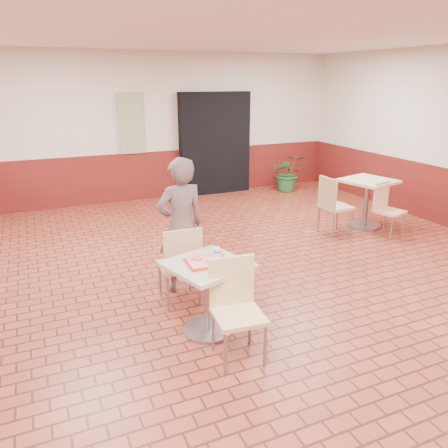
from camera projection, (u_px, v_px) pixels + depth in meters
name	position (u px, v px, depth m)	size (l,w,h in m)	color
room_shell	(286.00, 172.00, 4.74)	(8.01, 10.01, 3.01)	maroon
wainscot_band	(282.00, 257.00, 5.06)	(8.00, 10.00, 1.00)	#5A1511
corridor_doorway	(215.00, 144.00, 9.56)	(1.60, 0.22, 2.20)	black
promo_poster	(131.00, 124.00, 8.77)	(0.50, 0.03, 1.20)	gray
main_table	(207.00, 286.00, 4.33)	(0.71, 0.71, 0.75)	#B5AC92
chair_main_front	(236.00, 304.00, 3.95)	(0.47, 0.47, 0.94)	#E0C986
chair_main_back	(181.00, 262.00, 4.86)	(0.45, 0.45, 0.94)	tan
customer	(181.00, 226.00, 5.14)	(0.59, 0.39, 1.63)	brown
serving_tray	(207.00, 262.00, 4.25)	(0.40, 0.31, 0.03)	red
ring_donut	(197.00, 257.00, 4.29)	(0.11, 0.11, 0.04)	#DF8751
long_john_donut	(211.00, 260.00, 4.23)	(0.14, 0.11, 0.04)	gold
paper_cup	(217.00, 252.00, 4.35)	(0.07, 0.07, 0.09)	silver
second_table	(367.00, 195.00, 7.49)	(0.79, 0.79, 0.83)	#B7B493
chair_second_left	(333.00, 203.00, 7.12)	(0.45, 0.45, 0.96)	tan
chair_second_front	(386.00, 206.00, 7.12)	(0.49, 0.49, 0.87)	#E4AF89
potted_plant	(288.00, 173.00, 9.93)	(0.76, 0.66, 0.84)	#245A2C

